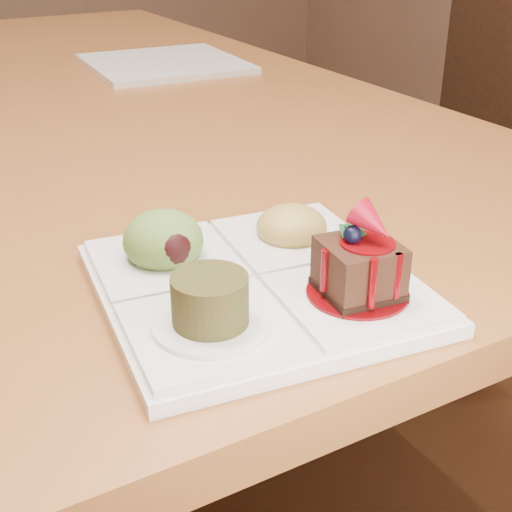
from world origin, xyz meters
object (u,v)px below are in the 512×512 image
chair_right (442,135)px  dining_table (63,133)px  sampler_plate (252,271)px  second_plate (164,64)px

chair_right → dining_table: bearing=109.8°
dining_table → chair_right: 0.89m
sampler_plate → second_plate: 0.91m
second_plate → chair_right: bearing=-11.0°
dining_table → sampler_plate: sampler_plate is taller
dining_table → second_plate: second_plate is taller
dining_table → second_plate: (0.24, 0.11, 0.07)m
dining_table → chair_right: chair_right is taller
chair_right → second_plate: (-0.64, 0.12, 0.21)m
chair_right → second_plate: chair_right is taller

